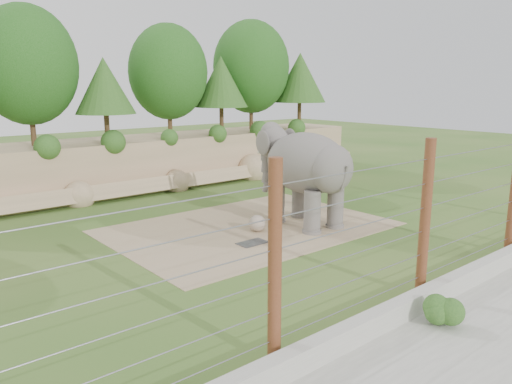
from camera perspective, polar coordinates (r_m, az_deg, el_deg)
ground at (r=16.24m, az=4.57°, el=-6.68°), size 90.00×90.00×0.00m
back_embankment at (r=26.24m, az=-14.32°, el=9.05°), size 30.00×5.52×8.77m
dirt_patch at (r=18.69m, az=-0.80°, el=-4.06°), size 10.00×7.00×0.02m
drain_grate at (r=16.83m, az=-0.42°, el=-5.82°), size 1.00×0.60×0.03m
elephant at (r=18.75m, az=5.75°, el=1.69°), size 2.11×4.61×3.68m
stone_ball at (r=18.09m, az=0.13°, el=-3.58°), size 0.60×0.60×0.60m
retaining_wall at (r=13.31m, az=20.11°, el=-10.64°), size 26.00×0.35×0.50m
barrier_fence at (r=12.99m, az=18.77°, el=-2.93°), size 20.26×0.26×4.00m
walkway_shrub at (r=12.08m, az=20.94°, el=-12.58°), size 0.68×0.68×0.68m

